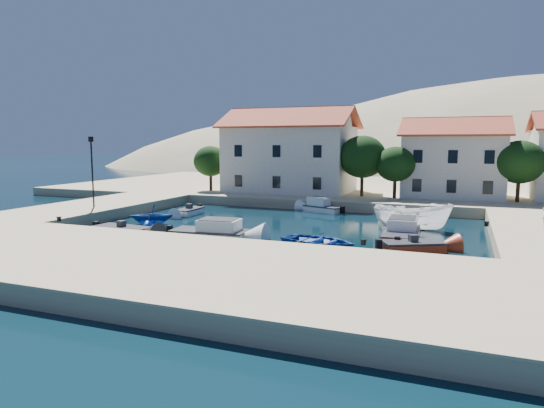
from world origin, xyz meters
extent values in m
plane|color=black|center=(0.00, 0.00, 0.00)|extent=(400.00, 400.00, 0.00)
cube|color=#CBB88B|center=(0.00, -6.00, 0.50)|extent=(52.00, 12.00, 1.00)
cube|color=#CBB88B|center=(-19.00, 10.00, 0.50)|extent=(8.00, 20.00, 1.00)
cube|color=#CBB88B|center=(2.00, 38.00, 0.50)|extent=(80.00, 36.00, 1.00)
ellipsoid|color=gray|center=(-10.00, 110.00, -20.00)|extent=(198.00, 126.00, 72.00)
ellipsoid|color=gray|center=(35.00, 130.00, -25.00)|extent=(220.00, 176.00, 99.00)
cube|color=beige|center=(-6.00, 28.00, 4.75)|extent=(14.00, 9.00, 7.50)
pyramid|color=#9B3723|center=(-6.00, 28.00, 9.60)|extent=(14.70, 9.45, 2.20)
cube|color=beige|center=(12.00, 29.00, 4.25)|extent=(10.00, 8.00, 6.50)
pyramid|color=#9B3723|center=(12.00, 29.00, 8.40)|extent=(10.50, 8.40, 1.80)
cylinder|color=#382314|center=(-15.00, 25.00, 2.25)|extent=(0.36, 0.36, 2.50)
ellipsoid|color=black|center=(-15.00, 25.00, 4.50)|extent=(4.00, 4.00, 3.60)
cylinder|color=#382314|center=(3.00, 25.50, 2.50)|extent=(0.36, 0.36, 3.00)
ellipsoid|color=black|center=(3.00, 25.50, 5.20)|extent=(5.00, 5.00, 4.50)
cylinder|color=#382314|center=(6.50, 25.00, 2.25)|extent=(0.36, 0.36, 2.50)
ellipsoid|color=black|center=(6.50, 25.00, 4.50)|extent=(4.00, 4.00, 3.60)
cylinder|color=#382314|center=(18.00, 26.00, 2.38)|extent=(0.36, 0.36, 2.75)
ellipsoid|color=black|center=(18.00, 26.00, 4.85)|extent=(4.60, 4.60, 4.14)
cylinder|color=black|center=(-17.50, 8.00, 4.00)|extent=(0.14, 0.14, 6.00)
cube|color=black|center=(-17.50, 8.00, 7.00)|extent=(0.35, 0.25, 0.45)
cylinder|color=black|center=(-14.30, 0.80, 1.15)|extent=(0.36, 0.36, 0.30)
cylinder|color=black|center=(8.00, 0.80, 1.15)|extent=(0.36, 0.36, 0.30)
cylinder|color=black|center=(14.70, 10.00, 1.15)|extent=(0.36, 0.36, 0.30)
cube|color=#2D2E31|center=(-10.01, 2.41, 0.25)|extent=(4.38, 2.24, 0.90)
cube|color=#2D2E31|center=(-10.01, 2.41, 0.58)|extent=(4.48, 2.29, 0.10)
cube|color=#2D2E31|center=(-10.01, 2.41, 0.80)|extent=(0.54, 0.54, 0.50)
cube|color=white|center=(-3.35, 3.56, 0.25)|extent=(5.39, 2.69, 0.90)
cube|color=#2D2E31|center=(-3.35, 3.56, 0.58)|extent=(5.51, 2.75, 0.10)
cube|color=white|center=(-3.35, 3.56, 0.95)|extent=(2.92, 2.14, 0.90)
imported|color=#1C459D|center=(4.55, 3.73, 0.00)|extent=(5.62, 4.50, 1.04)
cube|color=#992F16|center=(10.34, 4.70, 0.25)|extent=(4.01, 3.17, 0.90)
cube|color=#2D2E31|center=(10.34, 4.70, 0.58)|extent=(4.10, 3.24, 0.10)
cube|color=#2D2E31|center=(10.34, 4.70, 0.80)|extent=(0.68, 0.68, 0.50)
cube|color=white|center=(9.21, 8.36, 0.25)|extent=(2.50, 5.68, 0.90)
cube|color=#2D2E31|center=(9.21, 8.36, 0.58)|extent=(2.56, 5.82, 0.10)
cube|color=white|center=(9.21, 8.36, 0.95)|extent=(2.05, 3.04, 0.90)
imported|color=white|center=(9.56, 12.32, 0.00)|extent=(6.09, 2.83, 2.27)
cube|color=white|center=(10.27, 18.13, 0.25)|extent=(2.21, 3.98, 0.90)
cube|color=#2D2E31|center=(10.27, 18.13, 0.58)|extent=(2.26, 4.07, 0.10)
cube|color=#2D2E31|center=(10.27, 18.13, 0.80)|extent=(0.55, 0.55, 0.50)
imported|color=#1C459D|center=(-10.79, 7.21, 0.00)|extent=(4.37, 4.16, 1.80)
cube|color=white|center=(-10.58, 12.77, 0.25)|extent=(1.51, 3.29, 0.90)
cube|color=#2D2E31|center=(-10.58, 12.77, 0.58)|extent=(1.54, 3.36, 0.10)
cube|color=#2D2E31|center=(-10.58, 12.77, 0.80)|extent=(0.51, 0.51, 0.50)
cube|color=white|center=(0.56, 19.00, 0.25)|extent=(4.02, 2.72, 0.90)
cube|color=#2D2E31|center=(0.56, 19.00, 0.58)|extent=(4.11, 2.78, 0.10)
cube|color=white|center=(0.56, 19.00, 0.95)|extent=(2.30, 1.91, 0.90)
camera|label=1|loc=(13.07, -25.95, 6.74)|focal=32.00mm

